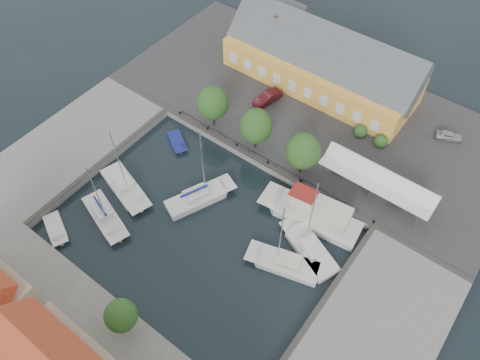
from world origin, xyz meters
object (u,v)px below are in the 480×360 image
Objects in this scene: car_red at (268,98)px; west_boat_d at (105,217)px; warehouse at (319,61)px; launch_sw at (56,230)px; tent_canopy at (378,180)px; center_sailboat at (199,198)px; east_boat_b at (285,264)px; car_silver at (449,136)px; launch_nw at (177,142)px; east_boat_a at (310,249)px; west_boat_c at (125,188)px; trawler at (314,214)px.

car_red is 27.88m from west_boat_d.
launch_sw is at bearing -105.10° from warehouse.
center_sailboat is (-16.86, -13.06, -3.32)m from tent_canopy.
east_boat_b is (13.13, -28.07, -4.17)m from warehouse.
launch_sw is at bearing -125.92° from west_boat_d.
center_sailboat is (-20.66, -27.28, -1.23)m from car_silver.
warehouse is 6.21× the size of launch_nw.
center_sailboat is at bearing -171.80° from east_boat_a.
west_boat_c reaches higher than warehouse.
east_boat_a is at bearing 31.71° from launch_sw.
warehouse is 24.59m from trawler.
east_boat_a reaches higher than east_boat_b.
launch_nw is at bearing 102.97° from car_silver.
launch_nw is at bearing 90.44° from west_boat_c.
car_red is 25.63m from east_boat_b.
launch_nw is (-21.24, -0.50, -0.93)m from trawler.
tent_canopy is 15.02m from east_boat_b.
east_boat_a reaches higher than car_red.
tent_canopy is 1.14× the size of center_sailboat.
warehouse is 2.32× the size of center_sailboat.
car_silver is 0.28× the size of center_sailboat.
west_boat_c reaches higher than east_boat_b.
launch_nw is (-25.39, -7.57, -3.59)m from tent_canopy.
launch_sw is 1.13× the size of launch_nw.
west_boat_c is at bearing -164.39° from east_boat_a.
car_silver is at bearing 52.29° from west_boat_d.
launch_nw is (-5.70, -13.15, -1.66)m from car_red.
launch_sw is at bearing -140.14° from trawler.
trawler reaches higher than car_silver.
warehouse is 8.19× the size of car_silver.
tent_canopy reaches higher than launch_nw.
center_sailboat is 1.04× the size of west_boat_c.
east_boat_a is at bearing 15.61° from west_boat_c.
east_boat_b reaches higher than warehouse.
east_boat_b reaches higher than west_boat_d.
warehouse reaches higher than car_silver.
launch_sw is at bearing -103.42° from west_boat_c.
east_boat_a is 23.98m from west_boat_c.
car_red is 20.05m from trawler.
center_sailboat is 1.11× the size of west_boat_d.
warehouse reaches higher than tent_canopy.
east_boat_a is at bearing 8.20° from center_sailboat.
east_boat_b is 2.50× the size of launch_nw.
east_boat_b is 22.08m from west_boat_c.
car_red is 0.99× the size of launch_nw.
launch_sw is at bearing -135.99° from tent_canopy.
center_sailboat is at bearing 119.09° from car_silver.
car_red reaches higher than launch_nw.
tent_canopy is (16.60, -13.86, -0.74)m from warehouse.
car_red is 0.41× the size of west_boat_d.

